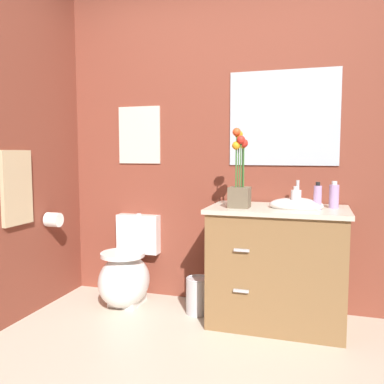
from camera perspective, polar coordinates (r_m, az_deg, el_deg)
name	(u,v)px	position (r m, az deg, el deg)	size (l,w,h in m)	color
wall_back	(269,145)	(3.16, 10.79, 6.45)	(4.51, 0.05, 2.50)	brown
toilet	(127,274)	(3.31, -9.13, -11.24)	(0.38, 0.59, 0.69)	white
vanity_cabinet	(277,264)	(2.92, 11.88, -9.88)	(0.94, 0.56, 1.00)	brown
flower_vase	(240,181)	(2.78, 6.69, 1.54)	(0.14, 0.14, 0.54)	brown
soap_bottle	(318,197)	(2.79, 17.20, -0.68)	(0.05, 0.05, 0.18)	#B28CBF
lotion_bottle	(296,199)	(2.77, 14.37, -0.95)	(0.07, 0.07, 0.15)	white
hand_wash_bottle	(334,196)	(2.90, 19.30, -0.51)	(0.07, 0.07, 0.18)	#B28CBF
trash_bin	(198,295)	(3.12, 0.86, -14.28)	(0.18, 0.18, 0.27)	#B7B7BC
wall_poster	(139,135)	(3.42, -7.40, 7.92)	(0.37, 0.01, 0.47)	beige
wall_mirror	(283,118)	(3.13, 12.70, 10.09)	(0.80, 0.01, 0.70)	#B2BCC6
hanging_towel	(17,188)	(3.07, -23.36, 0.55)	(0.03, 0.28, 0.52)	tan
toilet_paper_roll	(54,220)	(3.31, -18.86, -3.70)	(0.11, 0.11, 0.11)	white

